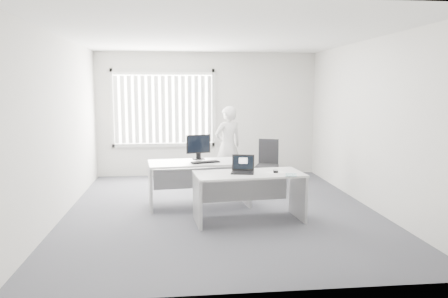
{
  "coord_description": "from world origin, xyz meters",
  "views": [
    {
      "loc": [
        -0.72,
        -6.99,
        1.99
      ],
      "look_at": [
        0.07,
        0.15,
        0.99
      ],
      "focal_mm": 35.0,
      "sensor_mm": 36.0,
      "label": 1
    }
  ],
  "objects": [
    {
      "name": "mouse",
      "position": [
        0.76,
        -0.66,
        0.76
      ],
      "size": [
        0.09,
        0.13,
        0.05
      ],
      "primitive_type": null,
      "rotation": [
        0.0,
        0.0,
        -0.18
      ],
      "color": "#BDBDBF",
      "rests_on": "paper_sheet"
    },
    {
      "name": "laptop",
      "position": [
        0.25,
        -0.67,
        0.87
      ],
      "size": [
        0.39,
        0.36,
        0.26
      ],
      "primitive_type": null,
      "rotation": [
        0.0,
        0.0,
        -0.21
      ],
      "color": "black",
      "rests_on": "desk_near"
    },
    {
      "name": "wall_right",
      "position": [
        2.5,
        0.0,
        1.4
      ],
      "size": [
        0.02,
        6.0,
        2.8
      ],
      "primitive_type": "cube",
      "color": "silver",
      "rests_on": "ground"
    },
    {
      "name": "person",
      "position": [
        0.34,
        1.88,
        0.82
      ],
      "size": [
        0.7,
        0.6,
        1.63
      ],
      "primitive_type": "imported",
      "rotation": [
        0.0,
        0.0,
        3.55
      ],
      "color": "silver",
      "rests_on": "ground"
    },
    {
      "name": "desk_far",
      "position": [
        -0.35,
        0.29,
        0.55
      ],
      "size": [
        1.74,
        0.94,
        0.76
      ],
      "rotation": [
        0.0,
        0.0,
        0.1
      ],
      "color": "silver",
      "rests_on": "ground"
    },
    {
      "name": "keyboard",
      "position": [
        -0.25,
        0.16,
        0.77
      ],
      "size": [
        0.5,
        0.29,
        0.02
      ],
      "primitive_type": "cube",
      "rotation": [
        0.0,
        0.0,
        0.3
      ],
      "color": "black",
      "rests_on": "desk_far"
    },
    {
      "name": "window",
      "position": [
        -1.0,
        2.96,
        1.55
      ],
      "size": [
        2.32,
        0.06,
        1.76
      ],
      "primitive_type": "cube",
      "color": "beige",
      "rests_on": "wall_back"
    },
    {
      "name": "blinds",
      "position": [
        -1.0,
        2.9,
        1.52
      ],
      "size": [
        2.2,
        0.1,
        1.5
      ],
      "primitive_type": null,
      "color": "white",
      "rests_on": "wall_back"
    },
    {
      "name": "wall_back",
      "position": [
        0.0,
        3.0,
        1.4
      ],
      "size": [
        5.0,
        0.02,
        2.8
      ],
      "primitive_type": "cube",
      "color": "silver",
      "rests_on": "ground"
    },
    {
      "name": "ceiling",
      "position": [
        0.0,
        0.0,
        2.8
      ],
      "size": [
        5.0,
        6.0,
        0.02
      ],
      "primitive_type": "cube",
      "color": "silver",
      "rests_on": "wall_back"
    },
    {
      "name": "monitor",
      "position": [
        -0.34,
        0.53,
        0.98
      ],
      "size": [
        0.45,
        0.24,
        0.43
      ],
      "primitive_type": null,
      "rotation": [
        0.0,
        0.0,
        0.27
      ],
      "color": "black",
      "rests_on": "desk_far"
    },
    {
      "name": "office_chair",
      "position": [
        1.1,
        1.54,
        0.3
      ],
      "size": [
        0.72,
        0.72,
        0.97
      ],
      "rotation": [
        0.0,
        0.0,
        -0.39
      ],
      "color": "black",
      "rests_on": "ground"
    },
    {
      "name": "ground",
      "position": [
        0.0,
        0.0,
        0.0
      ],
      "size": [
        6.0,
        6.0,
        0.0
      ],
      "primitive_type": "plane",
      "color": "#57585F",
      "rests_on": "ground"
    },
    {
      "name": "wall_front",
      "position": [
        0.0,
        -3.0,
        1.4
      ],
      "size": [
        5.0,
        0.02,
        2.8
      ],
      "primitive_type": "cube",
      "color": "silver",
      "rests_on": "ground"
    },
    {
      "name": "wall_left",
      "position": [
        -2.5,
        0.0,
        1.4
      ],
      "size": [
        0.02,
        6.0,
        2.8
      ],
      "primitive_type": "cube",
      "color": "silver",
      "rests_on": "ground"
    },
    {
      "name": "paper_sheet",
      "position": [
        0.76,
        -0.65,
        0.74
      ],
      "size": [
        0.32,
        0.27,
        0.0
      ],
      "primitive_type": "cube",
      "rotation": [
        0.0,
        0.0,
        0.32
      ],
      "color": "white",
      "rests_on": "desk_near"
    },
    {
      "name": "booklet",
      "position": [
        0.93,
        -0.9,
        0.74
      ],
      "size": [
        0.21,
        0.26,
        0.01
      ],
      "primitive_type": "cube",
      "rotation": [
        0.0,
        0.0,
        -0.24
      ],
      "color": "white",
      "rests_on": "desk_near"
    },
    {
      "name": "desk_near",
      "position": [
        0.35,
        -0.66,
        0.53
      ],
      "size": [
        1.68,
        0.91,
        0.73
      ],
      "rotation": [
        0.0,
        0.0,
        0.1
      ],
      "color": "silver",
      "rests_on": "ground"
    }
  ]
}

